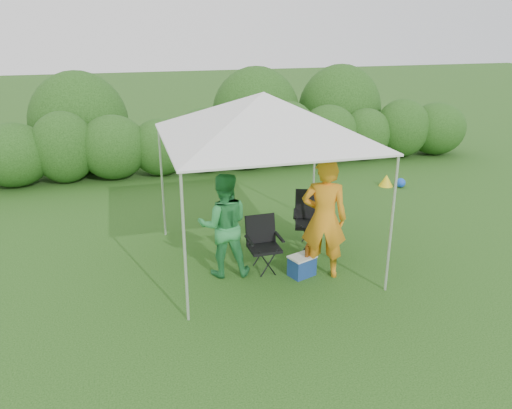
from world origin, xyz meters
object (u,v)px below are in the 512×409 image
object	(u,v)px
chair_right	(311,216)
cooler	(302,266)
chair_left	(263,240)
woman	(224,225)
canopy	(264,116)
man	(324,219)

from	to	relation	value
chair_right	cooler	bearing A→B (deg)	-97.19
chair_left	woman	xyz separation A→B (m)	(-0.64, -0.01, 0.34)
canopy	woman	size ratio (longest dim) A/B	1.84
canopy	cooler	distance (m)	2.44
man	cooler	xyz separation A→B (m)	(-0.32, 0.05, -0.79)
man	woman	bearing A→B (deg)	5.89
man	cooler	world-z (taller)	man
woman	canopy	bearing A→B (deg)	-147.95
cooler	man	bearing A→B (deg)	-29.36
canopy	woman	world-z (taller)	canopy
canopy	chair_right	world-z (taller)	canopy
woman	cooler	size ratio (longest dim) A/B	3.49
man	cooler	bearing A→B (deg)	13.96
woman	man	bearing A→B (deg)	171.66
canopy	chair_left	xyz separation A→B (m)	(-0.09, -0.31, -1.96)
chair_left	man	distance (m)	1.08
canopy	cooler	size ratio (longest dim) A/B	6.41
man	woman	xyz separation A→B (m)	(-1.49, 0.45, -0.12)
chair_left	chair_right	bearing A→B (deg)	29.34
canopy	cooler	bearing A→B (deg)	-58.71
chair_right	man	world-z (taller)	man
chair_left	canopy	bearing A→B (deg)	72.14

